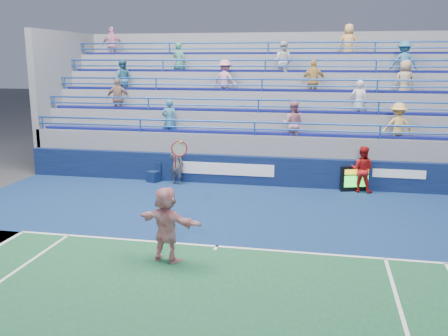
% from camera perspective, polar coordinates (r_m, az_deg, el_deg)
% --- Properties ---
extents(ground, '(120.00, 120.00, 0.00)m').
position_cam_1_polar(ground, '(12.79, -0.83, -9.02)').
color(ground, '#333538').
extents(sponsor_wall, '(18.00, 0.32, 1.10)m').
position_cam_1_polar(sponsor_wall, '(18.76, 3.38, -0.30)').
color(sponsor_wall, '#0B143D').
rests_on(sponsor_wall, ground).
extents(bleacher_stand, '(18.00, 5.60, 6.13)m').
position_cam_1_polar(bleacher_stand, '(22.27, 4.78, 4.30)').
color(bleacher_stand, slate).
rests_on(bleacher_stand, ground).
extents(serve_speed_board, '(1.30, 0.57, 0.92)m').
position_cam_1_polar(serve_speed_board, '(18.49, 15.15, -1.19)').
color(serve_speed_board, black).
rests_on(serve_speed_board, ground).
extents(judge_chair, '(0.55, 0.57, 0.76)m').
position_cam_1_polar(judge_chair, '(19.43, -8.04, -0.89)').
color(judge_chair, '#0D1C41').
rests_on(judge_chair, ground).
extents(tennis_player, '(1.75, 0.99, 2.90)m').
position_cam_1_polar(tennis_player, '(11.73, -6.61, -6.40)').
color(tennis_player, white).
rests_on(tennis_player, ground).
extents(line_judge, '(0.64, 0.50, 1.56)m').
position_cam_1_polar(line_judge, '(18.86, -5.45, 0.45)').
color(line_judge, '#141D38').
rests_on(line_judge, ground).
extents(ball_girl, '(0.93, 0.80, 1.66)m').
position_cam_1_polar(ball_girl, '(18.31, 15.50, -0.15)').
color(ball_girl, '#AA1413').
rests_on(ball_girl, ground).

